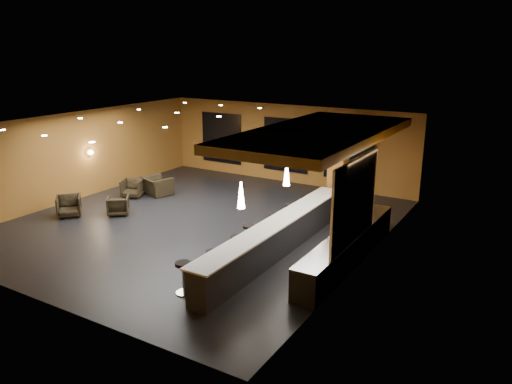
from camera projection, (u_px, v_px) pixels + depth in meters
The scene contains 36 objects.
floor at pixel (200, 224), 17.56m from camera, with size 12.00×13.00×0.10m, color black.
ceiling at pixel (197, 122), 16.55m from camera, with size 12.00×13.00×0.10m, color black.
wall_back at pixel (287, 144), 22.45m from camera, with size 12.00×0.10×3.50m, color #9E6323.
wall_front at pixel (28, 234), 11.66m from camera, with size 12.00×0.10×3.50m, color #9E6323.
wall_left at pixel (78, 155), 20.03m from camera, with size 0.10×13.00×3.50m, color #9E6323.
wall_right at pixel (370, 202), 14.08m from camera, with size 0.10×13.00×3.50m, color #9E6323.
wood_soffit at pixel (320, 134), 15.46m from camera, with size 3.60×8.00×0.28m, color olive.
window_left at pixel (221, 138), 24.10m from camera, with size 2.20×0.06×2.40m, color black.
window_center at pixel (286, 145), 22.37m from camera, with size 2.20×0.06×2.40m, color black.
window_right at pixel (349, 152), 20.90m from camera, with size 2.20×0.06×2.40m, color black.
tile_backsplash at pixel (355, 202), 13.23m from camera, with size 0.06×3.20×2.40m, color white.
bar_counter at pixel (278, 238), 14.79m from camera, with size 0.60×8.00×1.00m, color black.
bar_top at pixel (278, 221), 14.64m from camera, with size 0.78×8.10×0.05m, color silver.
prep_counter at pixel (348, 248), 14.24m from camera, with size 0.70×6.00×0.86m, color black.
prep_top at pixel (348, 233), 14.11m from camera, with size 0.72×6.00×0.03m, color silver.
wall_shelf_lower at pixel (346, 217), 13.25m from camera, with size 0.30×1.50×0.03m, color silver.
wall_shelf_upper at pixel (347, 201), 13.12m from camera, with size 0.30×1.50×0.03m, color silver.
column at pixel (338, 166), 18.22m from camera, with size 0.60×0.60×3.50m, color #935920.
wall_sconce at pixel (91, 152), 20.35m from camera, with size 0.22×0.22×0.22m, color #FFE5B2.
pendant_0 at pixel (241, 195), 12.62m from camera, with size 0.20×0.20×0.70m, color white.
pendant_1 at pixel (287, 174), 14.68m from camera, with size 0.20×0.20×0.70m, color white.
pendant_2 at pixel (321, 158), 16.74m from camera, with size 0.20×0.20×0.70m, color white.
staff_a at pixel (347, 205), 16.63m from camera, with size 0.63×0.41×1.73m, color black.
staff_b at pixel (363, 203), 16.99m from camera, with size 0.80×0.62×1.64m, color black.
staff_c at pixel (356, 212), 16.33m from camera, with size 0.74×0.48×1.52m, color black.
armchair_a at pixel (69, 206), 18.12m from camera, with size 0.82×0.85×0.77m, color black.
armchair_b at pixel (118, 205), 18.31m from camera, with size 0.74×0.76×0.69m, color black.
armchair_c at pixel (132, 188), 20.44m from camera, with size 0.79×0.81×0.74m, color black.
armchair_d at pixel (157, 186), 20.77m from camera, with size 1.16×1.01×0.75m, color black.
bar_stool_0 at pixel (184, 274), 12.39m from camera, with size 0.43×0.43×0.84m.
bar_stool_1 at pixel (213, 261), 13.18m from camera, with size 0.41×0.41×0.80m.
bar_stool_2 at pixel (237, 245), 14.27m from camera, with size 0.40×0.40×0.78m.
bar_stool_3 at pixel (249, 234), 15.17m from camera, with size 0.39×0.39×0.76m.
bar_stool_4 at pixel (276, 222), 16.05m from camera, with size 0.41×0.41×0.81m.
bar_stool_5 at pixel (291, 212), 17.04m from camera, with size 0.41×0.41×0.82m.
bar_stool_6 at pixel (306, 204), 18.07m from camera, with size 0.38×0.38×0.75m.
Camera 1 is at (10.18, -13.18, 5.98)m, focal length 35.00 mm.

